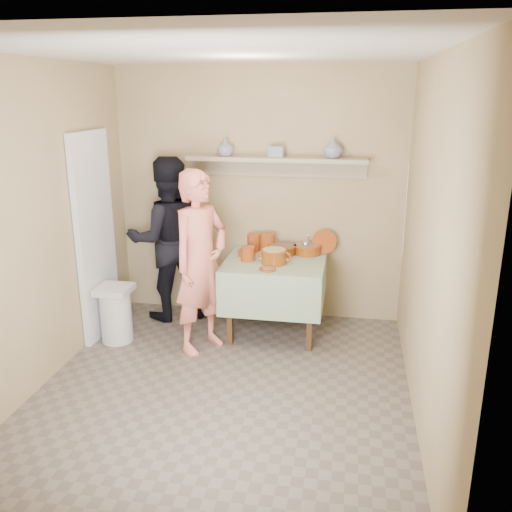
% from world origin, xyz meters
% --- Properties ---
extents(ground, '(3.50, 3.50, 0.00)m').
position_xyz_m(ground, '(0.00, 0.00, 0.00)').
color(ground, '#665A50').
rests_on(ground, ground).
extents(tile_panel, '(0.06, 0.70, 2.00)m').
position_xyz_m(tile_panel, '(-1.46, 0.95, 1.00)').
color(tile_panel, silver).
rests_on(tile_panel, ground).
extents(plate_stack_a, '(0.14, 0.14, 0.18)m').
position_xyz_m(plate_stack_a, '(-0.01, 1.53, 0.85)').
color(plate_stack_a, maroon).
rests_on(plate_stack_a, serving_table).
extents(plate_stack_b, '(0.16, 0.16, 0.19)m').
position_xyz_m(plate_stack_b, '(0.13, 1.55, 0.86)').
color(plate_stack_b, maroon).
rests_on(plate_stack_b, serving_table).
extents(bowl_stack, '(0.14, 0.14, 0.14)m').
position_xyz_m(bowl_stack, '(-0.01, 1.20, 0.83)').
color(bowl_stack, maroon).
rests_on(bowl_stack, serving_table).
extents(empty_bowl, '(0.18, 0.18, 0.05)m').
position_xyz_m(empty_bowl, '(-0.05, 1.35, 0.79)').
color(empty_bowl, maroon).
rests_on(empty_bowl, serving_table).
extents(propped_lid, '(0.25, 0.11, 0.24)m').
position_xyz_m(propped_lid, '(0.71, 1.59, 0.88)').
color(propped_lid, maroon).
rests_on(propped_lid, serving_table).
extents(vase_right, '(0.24, 0.24, 0.19)m').
position_xyz_m(vase_right, '(0.75, 1.63, 1.82)').
color(vase_right, navy).
rests_on(vase_right, wall_shelf).
extents(vase_left, '(0.21, 0.21, 0.17)m').
position_xyz_m(vase_left, '(-0.31, 1.60, 1.81)').
color(vase_left, navy).
rests_on(vase_left, wall_shelf).
extents(ceramic_box, '(0.16, 0.12, 0.11)m').
position_xyz_m(ceramic_box, '(0.20, 1.62, 1.77)').
color(ceramic_box, navy).
rests_on(ceramic_box, wall_shelf).
extents(person_cook, '(0.67, 0.74, 1.70)m').
position_xyz_m(person_cook, '(-0.37, 0.79, 0.85)').
color(person_cook, '#DE725F').
rests_on(person_cook, ground).
extents(person_helper, '(1.04, 0.97, 1.72)m').
position_xyz_m(person_helper, '(-0.92, 1.47, 0.86)').
color(person_helper, black).
rests_on(person_helper, ground).
extents(room_shell, '(3.04, 3.54, 2.62)m').
position_xyz_m(room_shell, '(0.00, 0.00, 1.61)').
color(room_shell, tan).
rests_on(room_shell, ground).
extents(serving_table, '(0.97, 0.97, 0.76)m').
position_xyz_m(serving_table, '(0.25, 1.28, 0.64)').
color(serving_table, '#4C2D16').
rests_on(serving_table, ground).
extents(cazuela_meat_a, '(0.30, 0.30, 0.10)m').
position_xyz_m(cazuela_meat_a, '(0.29, 1.47, 0.82)').
color(cazuela_meat_a, '#672A08').
rests_on(cazuela_meat_a, serving_table).
extents(cazuela_meat_b, '(0.28, 0.28, 0.10)m').
position_xyz_m(cazuela_meat_b, '(0.54, 1.52, 0.82)').
color(cazuela_meat_b, '#672A08').
rests_on(cazuela_meat_b, serving_table).
extents(ladle, '(0.08, 0.26, 0.19)m').
position_xyz_m(ladle, '(0.53, 1.51, 0.87)').
color(ladle, silver).
rests_on(ladle, cazuela_meat_b).
extents(cazuela_rice, '(0.33, 0.25, 0.14)m').
position_xyz_m(cazuela_rice, '(0.26, 1.15, 0.85)').
color(cazuela_rice, '#672A08').
rests_on(cazuela_rice, serving_table).
extents(front_plate, '(0.16, 0.16, 0.03)m').
position_xyz_m(front_plate, '(0.22, 0.93, 0.77)').
color(front_plate, maroon).
rests_on(front_plate, serving_table).
extents(wall_shelf, '(1.80, 0.25, 0.21)m').
position_xyz_m(wall_shelf, '(0.20, 1.65, 1.67)').
color(wall_shelf, tan).
rests_on(wall_shelf, room_shell).
extents(trash_bin, '(0.32, 0.32, 0.56)m').
position_xyz_m(trash_bin, '(-1.24, 0.79, 0.28)').
color(trash_bin, silver).
rests_on(trash_bin, ground).
extents(electrical_cord, '(0.01, 0.05, 0.90)m').
position_xyz_m(electrical_cord, '(1.47, 1.48, 1.25)').
color(electrical_cord, silver).
rests_on(electrical_cord, wall_shelf).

